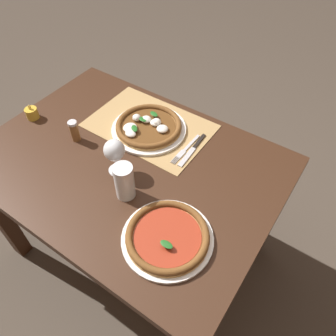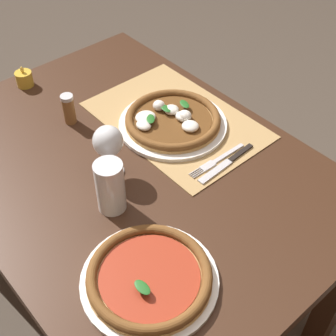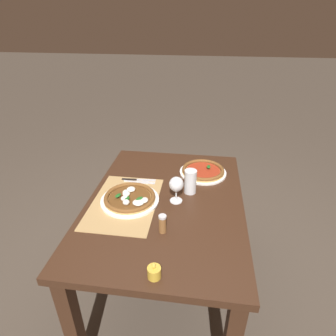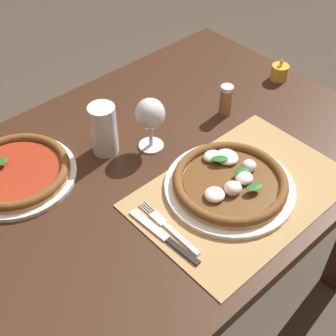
# 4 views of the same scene
# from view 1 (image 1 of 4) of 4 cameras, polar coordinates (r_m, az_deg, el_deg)

# --- Properties ---
(ground_plane) EXTENTS (24.00, 24.00, 0.00)m
(ground_plane) POSITION_cam_1_polar(r_m,az_deg,el_deg) (1.94, -5.02, -13.85)
(ground_plane) COLOR #473D33
(dining_table) EXTENTS (1.21, 0.87, 0.74)m
(dining_table) POSITION_cam_1_polar(r_m,az_deg,el_deg) (1.41, -6.68, -1.85)
(dining_table) COLOR #382114
(dining_table) RESTS_ON ground
(paper_placemat) EXTENTS (0.53, 0.36, 0.00)m
(paper_placemat) POSITION_cam_1_polar(r_m,az_deg,el_deg) (1.48, -3.23, 7.37)
(paper_placemat) COLOR #A88451
(paper_placemat) RESTS_ON dining_table
(pizza_near) EXTENTS (0.33, 0.33, 0.05)m
(pizza_near) POSITION_cam_1_polar(r_m,az_deg,el_deg) (1.44, -3.43, 7.20)
(pizza_near) COLOR white
(pizza_near) RESTS_ON paper_placemat
(pizza_far) EXTENTS (0.31, 0.31, 0.04)m
(pizza_far) POSITION_cam_1_polar(r_m,az_deg,el_deg) (1.09, -0.10, -11.86)
(pizza_far) COLOR white
(pizza_far) RESTS_ON dining_table
(wine_glass) EXTENTS (0.08, 0.08, 0.16)m
(wine_glass) POSITION_cam_1_polar(r_m,az_deg,el_deg) (1.23, -9.26, 2.82)
(wine_glass) COLOR silver
(wine_glass) RESTS_ON dining_table
(pint_glass) EXTENTS (0.07, 0.07, 0.15)m
(pint_glass) POSITION_cam_1_polar(r_m,az_deg,el_deg) (1.17, -7.59, -2.44)
(pint_glass) COLOR silver
(pint_glass) RESTS_ON dining_table
(fork) EXTENTS (0.02, 0.20, 0.00)m
(fork) POSITION_cam_1_polar(r_m,az_deg,el_deg) (1.36, 3.11, 3.33)
(fork) COLOR #B7B7BC
(fork) RESTS_ON paper_placemat
(knife) EXTENTS (0.03, 0.22, 0.01)m
(knife) POSITION_cam_1_polar(r_m,az_deg,el_deg) (1.36, 4.27, 3.17)
(knife) COLOR black
(knife) RESTS_ON paper_placemat
(votive_candle) EXTENTS (0.06, 0.06, 0.07)m
(votive_candle) POSITION_cam_1_polar(r_m,az_deg,el_deg) (1.63, -22.60, 8.74)
(votive_candle) COLOR gold
(votive_candle) RESTS_ON dining_table
(pepper_shaker) EXTENTS (0.04, 0.04, 0.10)m
(pepper_shaker) POSITION_cam_1_polar(r_m,az_deg,el_deg) (1.43, -16.00, 6.24)
(pepper_shaker) COLOR brown
(pepper_shaker) RESTS_ON dining_table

